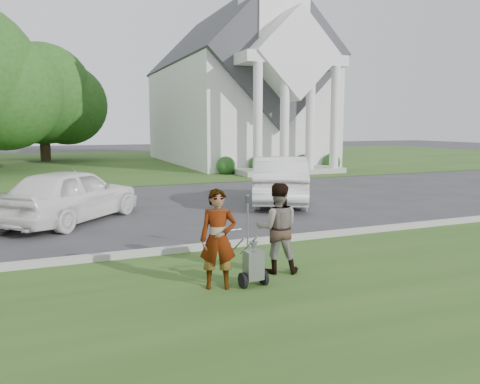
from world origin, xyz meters
TOP-DOWN VIEW (x-y plane):
  - ground at (0.00, 0.00)m, footprint 120.00×120.00m
  - grass_strip at (0.00, -3.00)m, footprint 80.00×7.00m
  - church_lawn at (0.00, 27.00)m, footprint 80.00×30.00m
  - curb at (0.00, 0.55)m, footprint 80.00×0.18m
  - church at (9.00, 23.11)m, footprint 9.19×19.00m
  - tree_back at (-4.01, 29.99)m, footprint 9.61×7.60m
  - striping_cart at (-0.61, -2.00)m, footprint 0.48×0.93m
  - person_left at (-1.19, -1.86)m, footprint 0.71×0.58m
  - person_right at (0.11, -1.46)m, footprint 0.99×0.88m
  - parking_meter_near at (0.18, 0.09)m, footprint 0.09×0.08m
  - car_b at (-3.21, 4.88)m, footprint 4.42×4.65m
  - car_d at (3.82, 5.66)m, footprint 3.82×5.27m

SIDE VIEW (x-z plane):
  - ground at x=0.00m, z-range 0.00..0.00m
  - grass_strip at x=0.00m, z-range 0.00..0.01m
  - church_lawn at x=0.00m, z-range 0.00..0.01m
  - curb at x=0.00m, z-range 0.00..0.15m
  - striping_cart at x=-0.61m, z-range -0.06..0.79m
  - car_b at x=-3.21m, z-range 0.00..1.56m
  - parking_meter_near at x=0.18m, z-range 0.16..1.42m
  - car_d at x=3.82m, z-range 0.00..1.65m
  - person_right at x=0.11m, z-range 0.00..1.68m
  - person_left at x=-1.19m, z-range 0.00..1.68m
  - tree_back at x=-4.01m, z-range 0.28..9.17m
  - church at x=9.00m, z-range -6.11..17.99m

